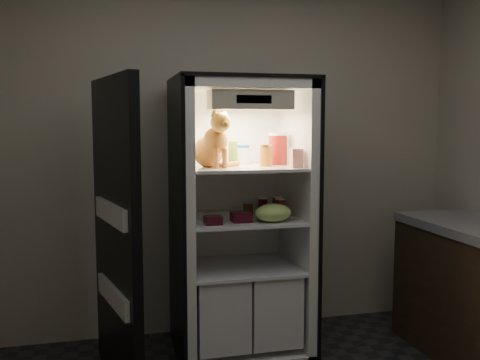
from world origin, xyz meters
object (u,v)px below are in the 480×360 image
object	(u,v)px
parmesan_shaker	(233,154)
mayo_tub	(243,155)
soda_can_b	(277,206)
soda_can_c	(280,209)
grape_bag	(273,213)
condiment_jar	(248,209)
cream_carton	(296,158)
tabby_cat	(212,145)
salsa_jar	(266,155)
berry_box_right	(241,217)
soda_can_a	(263,207)
berry_box_left	(213,220)
refrigerator	(240,238)
pepper_jar	(278,149)

from	to	relation	value
parmesan_shaker	mayo_tub	world-z (taller)	parmesan_shaker
parmesan_shaker	soda_can_b	xyz separation A→B (m)	(0.31, -0.03, -0.37)
soda_can_c	grape_bag	distance (m)	0.12
condiment_jar	cream_carton	bearing A→B (deg)	-49.98
tabby_cat	salsa_jar	bearing A→B (deg)	-18.61
cream_carton	parmesan_shaker	bearing A→B (deg)	144.34
salsa_jar	grape_bag	world-z (taller)	salsa_jar
condiment_jar	berry_box_right	distance (m)	0.24
mayo_tub	soda_can_a	distance (m)	0.39
berry_box_left	parmesan_shaker	bearing A→B (deg)	51.36
refrigerator	pepper_jar	distance (m)	0.67
salsa_jar	grape_bag	xyz separation A→B (m)	(0.00, -0.16, -0.36)
refrigerator	salsa_jar	distance (m)	0.60
soda_can_b	cream_carton	bearing A→B (deg)	-77.11
refrigerator	mayo_tub	xyz separation A→B (m)	(0.05, 0.10, 0.57)
condiment_jar	berry_box_left	bearing A→B (deg)	-139.07
refrigerator	mayo_tub	world-z (taller)	refrigerator
tabby_cat	pepper_jar	bearing A→B (deg)	-6.20
salsa_jar	cream_carton	size ratio (longest dim) A/B	1.16
tabby_cat	soda_can_c	xyz separation A→B (m)	(0.45, -0.06, -0.43)
pepper_jar	berry_box_right	size ratio (longest dim) A/B	1.76
salsa_jar	soda_can_c	size ratio (longest dim) A/B	1.07
soda_can_a	berry_box_right	size ratio (longest dim) A/B	0.97
soda_can_b	soda_can_c	distance (m)	0.12
mayo_tub	berry_box_left	xyz separation A→B (m)	(-0.28, -0.34, -0.39)
grape_bag	mayo_tub	bearing A→B (deg)	108.10
soda_can_c	condiment_jar	bearing A→B (deg)	134.02
cream_carton	soda_can_a	bearing A→B (deg)	118.47
condiment_jar	mayo_tub	bearing A→B (deg)	105.50
mayo_tub	pepper_jar	xyz separation A→B (m)	(0.23, -0.08, 0.04)
refrigerator	parmesan_shaker	distance (m)	0.58
refrigerator	pepper_jar	bearing A→B (deg)	3.00
parmesan_shaker	pepper_jar	distance (m)	0.33
cream_carton	grape_bag	distance (m)	0.38
pepper_jar	soda_can_a	bearing A→B (deg)	-170.69
refrigerator	salsa_jar	size ratio (longest dim) A/B	13.16
salsa_jar	condiment_jar	size ratio (longest dim) A/B	1.49
soda_can_a	grape_bag	world-z (taller)	soda_can_a
soda_can_b	berry_box_right	distance (m)	0.33
tabby_cat	mayo_tub	world-z (taller)	tabby_cat
parmesan_shaker	salsa_jar	world-z (taller)	parmesan_shaker
soda_can_a	soda_can_b	size ratio (longest dim) A/B	0.91
mayo_tub	berry_box_right	world-z (taller)	mayo_tub
tabby_cat	soda_can_a	bearing A→B (deg)	-5.23
salsa_jar	berry_box_right	size ratio (longest dim) A/B	1.15
refrigerator	berry_box_left	distance (m)	0.38
parmesan_shaker	soda_can_c	xyz separation A→B (m)	(0.29, -0.15, -0.37)
pepper_jar	soda_can_b	distance (m)	0.40
tabby_cat	parmesan_shaker	size ratio (longest dim) A/B	2.34
soda_can_b	berry_box_left	xyz separation A→B (m)	(-0.49, -0.20, -0.04)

